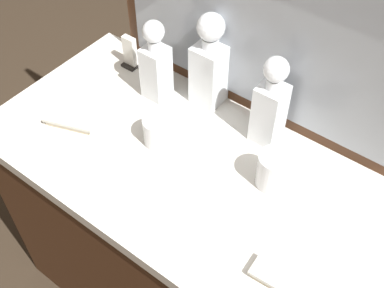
{
  "coord_description": "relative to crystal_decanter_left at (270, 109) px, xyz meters",
  "views": [
    {
      "loc": [
        0.51,
        -0.68,
        1.85
      ],
      "look_at": [
        0.0,
        0.0,
        0.9
      ],
      "focal_mm": 45.81,
      "sensor_mm": 36.0,
      "label": 1
    }
  ],
  "objects": [
    {
      "name": "dresser",
      "position": [
        -0.11,
        -0.2,
        -0.52
      ],
      "size": [
        1.2,
        0.61,
        0.82
      ],
      "color": "#472816",
      "rests_on": "ground_plane"
    },
    {
      "name": "crystal_decanter_left",
      "position": [
        0.0,
        0.0,
        0.0
      ],
      "size": [
        0.08,
        0.08,
        0.28
      ],
      "color": "white",
      "rests_on": "dresser"
    },
    {
      "name": "crystal_decanter_right",
      "position": [
        -0.36,
        -0.05,
        -0.01
      ],
      "size": [
        0.07,
        0.07,
        0.26
      ],
      "color": "white",
      "rests_on": "dresser"
    },
    {
      "name": "crystal_decanter_rear",
      "position": [
        -0.22,
        0.03,
        0.01
      ],
      "size": [
        0.09,
        0.09,
        0.3
      ],
      "color": "white",
      "rests_on": "dresser"
    },
    {
      "name": "crystal_tumbler_far_left",
      "position": [
        0.1,
        -0.13,
        -0.07
      ],
      "size": [
        0.09,
        0.09,
        0.1
      ],
      "color": "white",
      "rests_on": "dresser"
    },
    {
      "name": "crystal_tumbler_far_right",
      "position": [
        -0.23,
        -0.19,
        -0.07
      ],
      "size": [
        0.09,
        0.09,
        0.09
      ],
      "color": "white",
      "rests_on": "dresser"
    },
    {
      "name": "silver_brush_far_right",
      "position": [
        0.26,
        -0.36,
        -0.1
      ],
      "size": [
        0.14,
        0.07,
        0.02
      ],
      "color": "#B7A88C",
      "rests_on": "dresser"
    },
    {
      "name": "silver_brush_rear",
      "position": [
        -0.48,
        -0.3,
        -0.1
      ],
      "size": [
        0.16,
        0.1,
        0.02
      ],
      "color": "#B7A88C",
      "rests_on": "dresser"
    },
    {
      "name": "napkin_holder",
      "position": [
        -0.52,
        0.01,
        -0.07
      ],
      "size": [
        0.05,
        0.05,
        0.11
      ],
      "color": "black",
      "rests_on": "dresser"
    }
  ]
}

